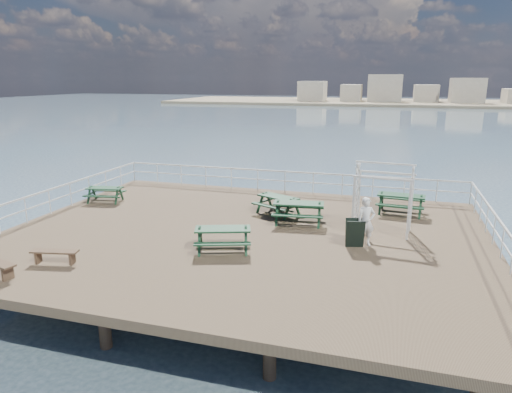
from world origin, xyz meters
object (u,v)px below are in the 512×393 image
object	(u,v)px
picnic_table_e	(299,208)
person	(366,222)
picnic_table_a	(105,191)
picnic_table_c	(401,200)
trellis_arbor	(383,202)
flat_bench_far	(55,254)
picnic_table_d	(223,234)
picnic_table_b	(278,201)

from	to	relation	value
picnic_table_e	person	size ratio (longest dim) A/B	1.26
picnic_table_a	picnic_table_c	world-z (taller)	picnic_table_c
picnic_table_a	trellis_arbor	distance (m)	12.79
picnic_table_c	flat_bench_far	xyz separation A→B (m)	(-10.56, -8.93, -0.29)
picnic_table_a	picnic_table_d	xyz separation A→B (m)	(7.63, -4.36, 0.08)
person	picnic_table_b	bearing A→B (deg)	121.17
picnic_table_a	picnic_table_e	world-z (taller)	picnic_table_e
picnic_table_c	trellis_arbor	size ratio (longest dim) A/B	0.78
picnic_table_a	picnic_table_d	distance (m)	8.79
picnic_table_b	person	distance (m)	4.81
picnic_table_e	trellis_arbor	bearing A→B (deg)	-10.11
picnic_table_e	flat_bench_far	size ratio (longest dim) A/B	1.42
picnic_table_a	flat_bench_far	xyz separation A→B (m)	(2.91, -6.95, -0.18)
flat_bench_far	person	bearing A→B (deg)	13.66
picnic_table_b	flat_bench_far	xyz separation A→B (m)	(-5.47, -7.35, -0.25)
flat_bench_far	picnic_table_a	bearing A→B (deg)	100.70
trellis_arbor	flat_bench_far	bearing A→B (deg)	-142.15
picnic_table_a	picnic_table_b	world-z (taller)	picnic_table_b
picnic_table_b	picnic_table_d	distance (m)	4.83
picnic_table_b	flat_bench_far	world-z (taller)	picnic_table_b
picnic_table_a	picnic_table_e	xyz separation A→B (m)	(9.49, -0.63, 0.12)
flat_bench_far	picnic_table_b	bearing A→B (deg)	41.30
picnic_table_c	picnic_table_d	world-z (taller)	picnic_table_c
picnic_table_a	flat_bench_far	world-z (taller)	picnic_table_a
picnic_table_a	picnic_table_c	xyz separation A→B (m)	(13.47, 1.98, 0.11)
picnic_table_a	picnic_table_d	world-z (taller)	picnic_table_d
picnic_table_a	picnic_table_e	size ratio (longest dim) A/B	0.84
picnic_table_a	picnic_table_e	bearing A→B (deg)	-14.37
picnic_table_b	picnic_table_c	bearing A→B (deg)	42.60
picnic_table_b	picnic_table_a	bearing A→B (deg)	-151.93
picnic_table_c	person	world-z (taller)	person
picnic_table_d	picnic_table_e	xyz separation A→B (m)	(1.85, 3.73, 0.04)
picnic_table_e	trellis_arbor	size ratio (longest dim) A/B	0.81
picnic_table_e	person	xyz separation A→B (m)	(2.75, -1.83, 0.24)
picnic_table_c	picnic_table_e	xyz separation A→B (m)	(-3.98, -2.62, 0.01)
picnic_table_a	flat_bench_far	size ratio (longest dim) A/B	1.19
picnic_table_e	picnic_table_b	bearing A→B (deg)	130.06
trellis_arbor	picnic_table_d	bearing A→B (deg)	-139.34
picnic_table_c	trellis_arbor	distance (m)	2.95
picnic_table_e	trellis_arbor	distance (m)	3.31
picnic_table_c	picnic_table_a	bearing A→B (deg)	-166.60
picnic_table_c	person	xyz separation A→B (m)	(-1.23, -4.44, 0.26)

